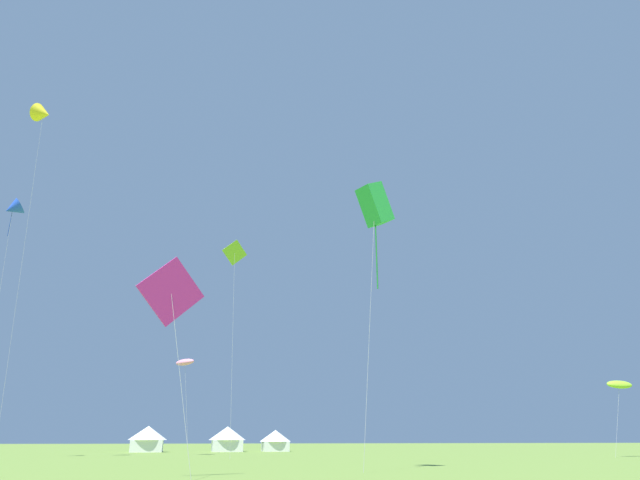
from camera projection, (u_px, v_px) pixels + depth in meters
kite_lime_diamond at (235, 254)px, 50.22m from camera, size 2.30×2.38×18.41m
kite_pink_parafoil at (185, 362)px, 55.86m from camera, size 2.46×2.80×9.12m
kite_green_box at (375, 205)px, 32.41m from camera, size 2.73×2.55×15.57m
kite_blue_delta at (13, 209)px, 51.13m from camera, size 2.35×2.61×22.32m
kite_lime_parafoil at (619, 385)px, 50.12m from camera, size 3.76×1.54×6.58m
kite_magenta_diamond at (171, 292)px, 24.17m from camera, size 2.87×1.87×9.01m
kite_yellow_delta at (43, 114)px, 52.40m from camera, size 3.02×3.34×31.23m
festival_tent_left at (148, 438)px, 66.77m from camera, size 4.55×4.55×2.96m
festival_tent_center at (227, 438)px, 68.75m from camera, size 4.52×4.52×2.94m
festival_tent_right at (275, 440)px, 69.93m from camera, size 3.90×3.90×2.53m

